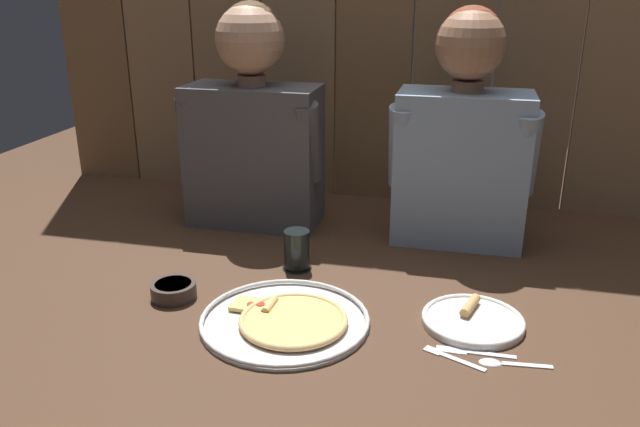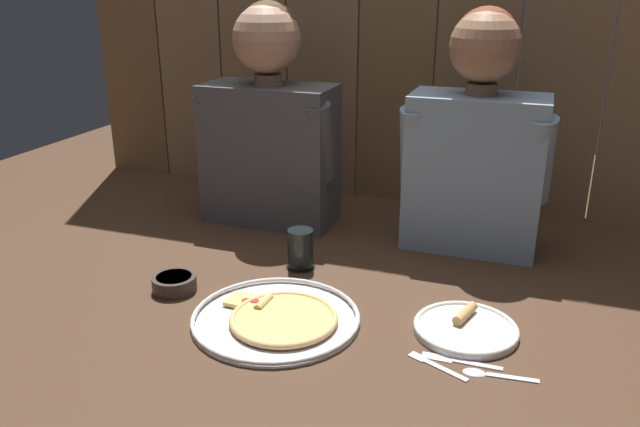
# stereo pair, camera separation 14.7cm
# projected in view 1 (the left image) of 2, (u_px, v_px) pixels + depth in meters

# --- Properties ---
(ground_plane) EXTENTS (3.20, 3.20, 0.00)m
(ground_plane) POSITION_uv_depth(u_px,v_px,m) (315.00, 303.00, 1.44)
(ground_plane) COLOR #422B1C
(pizza_tray) EXTENTS (0.37, 0.37, 0.03)m
(pizza_tray) POSITION_uv_depth(u_px,v_px,m) (287.00, 320.00, 1.35)
(pizza_tray) COLOR silver
(pizza_tray) RESTS_ON ground
(dinner_plate) EXTENTS (0.22, 0.22, 0.03)m
(dinner_plate) POSITION_uv_depth(u_px,v_px,m) (473.00, 320.00, 1.35)
(dinner_plate) COLOR white
(dinner_plate) RESTS_ON ground
(drinking_glass) EXTENTS (0.07, 0.07, 0.10)m
(drinking_glass) POSITION_uv_depth(u_px,v_px,m) (297.00, 250.00, 1.60)
(drinking_glass) COLOR black
(drinking_glass) RESTS_ON ground
(dipping_bowl) EXTENTS (0.10, 0.10, 0.04)m
(dipping_bowl) POSITION_uv_depth(u_px,v_px,m) (174.00, 289.00, 1.46)
(dipping_bowl) COLOR #3D332D
(dipping_bowl) RESTS_ON ground
(table_fork) EXTENTS (0.12, 0.07, 0.01)m
(table_fork) POSITION_uv_depth(u_px,v_px,m) (451.00, 357.00, 1.23)
(table_fork) COLOR silver
(table_fork) RESTS_ON ground
(table_knife) EXTENTS (0.16, 0.02, 0.01)m
(table_knife) POSITION_uv_depth(u_px,v_px,m) (475.00, 352.00, 1.25)
(table_knife) COLOR silver
(table_knife) RESTS_ON ground
(table_spoon) EXTENTS (0.14, 0.03, 0.01)m
(table_spoon) POSITION_uv_depth(u_px,v_px,m) (502.00, 362.00, 1.21)
(table_spoon) COLOR silver
(table_spoon) RESTS_ON ground
(diner_left) EXTENTS (0.42, 0.21, 0.64)m
(diner_left) POSITION_uv_depth(u_px,v_px,m) (253.00, 123.00, 1.82)
(diner_left) COLOR #4C4C51
(diner_left) RESTS_ON ground
(diner_right) EXTENTS (0.39, 0.20, 0.63)m
(diner_right) POSITION_uv_depth(u_px,v_px,m) (463.00, 136.00, 1.69)
(diner_right) COLOR #849EB7
(diner_right) RESTS_ON ground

